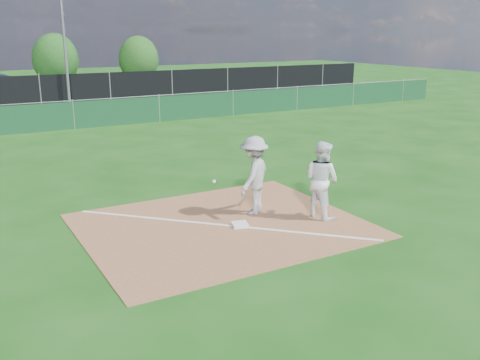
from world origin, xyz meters
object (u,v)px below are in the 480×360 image
first_base (240,224)px  car_right (82,88)px  car_mid (5,88)px  tree_mid (55,60)px  light_pole (64,34)px  play_at_first (254,175)px  runner (321,180)px  tree_right (139,59)px

first_base → car_right: (2.92, 26.13, 0.54)m
car_mid → tree_mid: tree_mid is taller
light_pole → car_mid: size_ratio=1.61×
first_base → play_at_first: bearing=40.3°
car_right → tree_mid: tree_mid is taller
first_base → play_at_first: size_ratio=0.17×
first_base → runner: bearing=-9.8°
first_base → car_mid: bearing=93.9°
play_at_first → tree_mid: tree_mid is taller
runner → tree_right: size_ratio=0.47×
first_base → runner: runner is taller
light_pole → tree_right: (8.12, 11.12, -2.04)m
tree_mid → tree_right: tree_mid is taller
play_at_first → car_right: bearing=85.1°
play_at_first → car_right: (2.18, 25.50, -0.35)m
car_right → tree_right: tree_right is taller
light_pole → first_base: (-1.18, -21.95, -3.94)m
play_at_first → tree_right: size_ratio=0.51×
light_pole → tree_mid: bearing=81.9°
tree_right → first_base: bearing=-105.7°
light_pole → car_mid: (-2.95, 3.83, -3.17)m
car_right → light_pole: bearing=157.6°
runner → tree_right: tree_right is taller
light_pole → first_base: 22.33m
light_pole → first_base: size_ratio=23.60×
car_right → car_mid: bearing=94.4°
play_at_first → car_right: 25.60m
light_pole → car_mid: bearing=127.5°
first_base → tree_right: (9.30, 33.08, 1.91)m
light_pole → play_at_first: 21.55m
car_right → tree_mid: bearing=1.3°
light_pole → play_at_first: (-0.45, -21.33, -3.06)m
car_mid → first_base: bearing=-177.3°
runner → car_mid: bearing=-4.3°
light_pole → runner: size_ratio=4.43×
first_base → play_at_first: play_at_first is taller
tree_mid → tree_right: 6.53m
first_base → tree_mid: size_ratio=0.08×
first_base → tree_right: 34.41m
first_base → tree_right: tree_right is taller
car_mid → tree_right: 13.30m
play_at_first → runner: 1.56m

